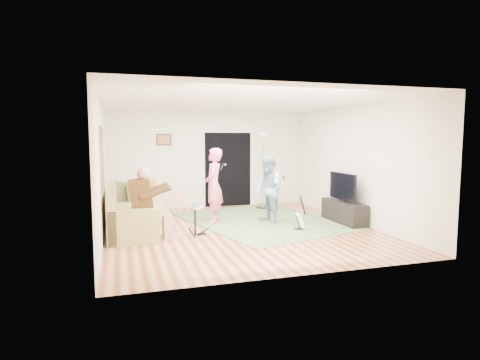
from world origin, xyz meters
name	(u,v)px	position (x,y,z in m)	size (l,w,h in m)	color
floor	(240,230)	(0.00, 0.00, 0.00)	(6.00, 6.00, 0.00)	brown
walls	(240,167)	(0.00, 0.00, 1.35)	(5.50, 6.00, 2.70)	beige
ceiling	(240,101)	(0.00, 0.00, 2.70)	(6.00, 6.00, 0.00)	white
window_blinds	(102,159)	(-2.74, 0.20, 1.55)	(2.05, 2.05, 0.00)	brown
doorway	(228,170)	(0.55, 2.99, 1.05)	(2.10, 2.10, 0.00)	black
picture_frame	(164,140)	(-1.25, 2.99, 1.90)	(0.42, 0.03, 0.32)	#3F2314
area_rug	(262,221)	(0.77, 0.71, 0.01)	(3.02, 3.93, 0.02)	#52683F
sofa	(127,218)	(-2.30, 0.44, 0.31)	(0.94, 2.28, 0.92)	#9C8B4E
drummer	(151,211)	(-1.87, -0.21, 0.55)	(0.91, 0.51, 1.40)	#493014
drum_kit	(195,221)	(-1.00, -0.21, 0.28)	(0.35, 0.63, 0.65)	black
singer	(214,185)	(-0.35, 0.93, 0.86)	(0.63, 0.41, 1.72)	pink
microphone	(222,167)	(-0.15, 0.93, 1.28)	(0.06, 0.06, 0.24)	black
guitarist	(268,190)	(0.82, 0.45, 0.77)	(0.75, 0.59, 1.55)	#6E91A1
guitar_held	(277,177)	(1.02, 0.45, 1.05)	(0.12, 0.60, 0.26)	silver
guitar_spare	(299,220)	(1.21, -0.38, 0.21)	(0.26, 0.23, 0.72)	black
torchiere_lamp	(263,157)	(1.36, 2.31, 1.43)	(0.37, 0.37, 2.09)	black
dining_chair	(148,204)	(-1.78, 1.87, 0.33)	(0.42, 0.44, 0.94)	#D0B887
tv_cabinet	(344,212)	(2.50, -0.02, 0.25)	(0.40, 1.40, 0.50)	black
television	(343,186)	(2.45, -0.02, 0.85)	(0.06, 1.04, 0.61)	black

